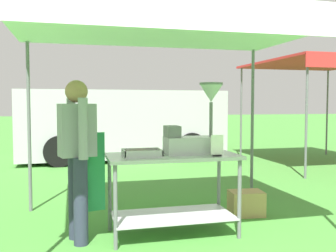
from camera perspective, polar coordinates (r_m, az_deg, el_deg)
The scene contains 10 objects.
ground_plane at distance 8.76m, azimuth -8.39°, elevation -5.73°, with size 70.00×70.00×0.00m, color #478E38.
stall_canopy at distance 4.13m, azimuth 0.36°, elevation 13.92°, with size 3.29×2.48×2.21m.
donut_cart at distance 4.04m, azimuth 0.70°, elevation -7.67°, with size 1.36×0.67×0.85m.
donut_tray at distance 3.86m, azimuth -3.96°, elevation -4.23°, with size 0.38×0.27×0.07m.
donut_fryer at distance 4.07m, azimuth 4.08°, elevation -0.54°, with size 0.62×0.28×0.75m.
menu_sign at distance 3.90m, azimuth 7.33°, elevation -3.16°, with size 0.13×0.05×0.22m.
vendor at distance 3.89m, azimuth -13.28°, elevation -3.77°, with size 0.47×0.54×1.61m.
supply_crate at distance 4.91m, azimuth 11.57°, elevation -11.21°, with size 0.44×0.34×0.30m.
van_silver at distance 9.70m, azimuth -6.81°, elevation 0.38°, with size 4.99×2.22×1.69m.
neighbour_tent at distance 9.27m, azimuth 21.90°, elevation 8.43°, with size 2.71×2.98×2.31m.
Camera 1 is at (-0.85, -2.60, 1.38)m, focal length 40.89 mm.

